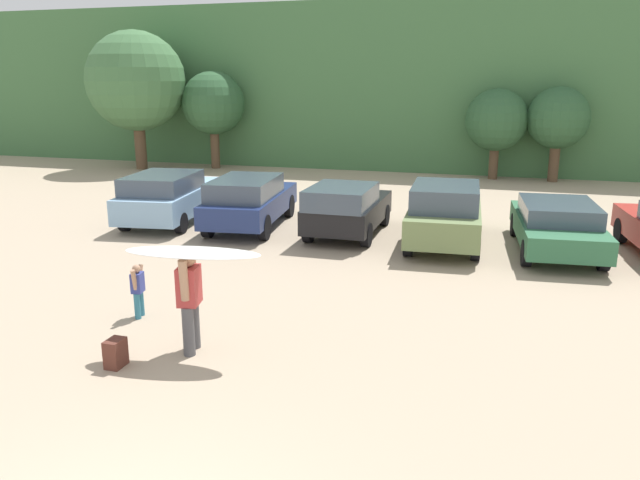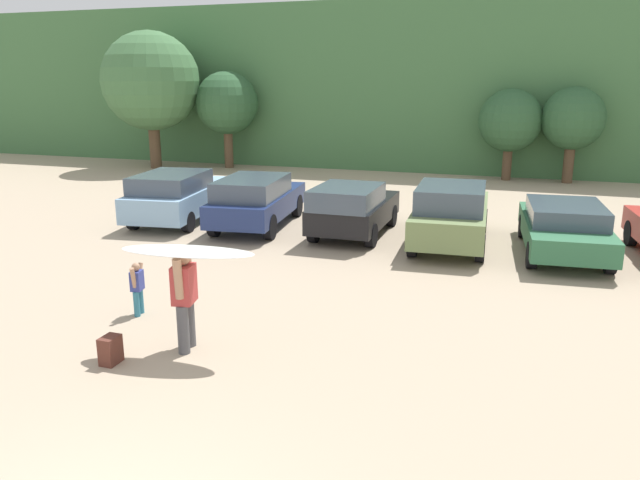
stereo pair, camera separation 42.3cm
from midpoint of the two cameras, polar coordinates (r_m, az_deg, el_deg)
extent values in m
cube|color=#427042|center=(35.50, 11.32, 13.75)|extent=(108.00, 12.00, 7.92)
cylinder|color=brown|center=(32.16, -16.58, 8.27)|extent=(0.55, 0.55, 2.22)
sphere|color=#427042|center=(32.00, -17.00, 13.84)|extent=(4.76, 4.76, 4.76)
cylinder|color=brown|center=(31.66, -10.03, 8.26)|extent=(0.44, 0.44, 1.89)
sphere|color=#2D5633|center=(31.49, -10.21, 12.33)|extent=(3.07, 3.07, 3.07)
cylinder|color=brown|center=(28.74, 15.30, 6.89)|extent=(0.40, 0.40, 1.45)
sphere|color=#2D5633|center=(28.57, 15.55, 10.62)|extent=(2.71, 2.71, 2.71)
cylinder|color=brown|center=(28.80, 20.37, 6.68)|extent=(0.43, 0.43, 1.62)
sphere|color=#2D5633|center=(28.63, 20.71, 10.49)|extent=(2.63, 2.63, 2.63)
cube|color=#84ADD1|center=(20.07, -14.04, 3.65)|extent=(2.52, 4.92, 0.75)
cube|color=#3F4C5B|center=(19.33, -14.96, 5.11)|extent=(2.08, 2.75, 0.53)
cylinder|color=black|center=(21.88, -14.49, 3.51)|extent=(0.30, 0.63, 0.61)
cylinder|color=black|center=(21.25, -10.21, 3.43)|extent=(0.30, 0.63, 0.61)
cylinder|color=black|center=(19.14, -18.15, 1.68)|extent=(0.30, 0.63, 0.61)
cylinder|color=black|center=(18.42, -13.36, 1.53)|extent=(0.30, 0.63, 0.61)
cube|color=navy|center=(18.84, -7.02, 3.29)|extent=(2.33, 4.81, 0.65)
cube|color=#3F4C5B|center=(18.21, -7.59, 4.80)|extent=(1.97, 2.86, 0.56)
cylinder|color=black|center=(20.57, -7.94, 3.31)|extent=(0.30, 0.74, 0.72)
cylinder|color=black|center=(20.13, -3.48, 3.17)|extent=(0.30, 0.74, 0.72)
cylinder|color=black|center=(17.76, -10.97, 1.36)|extent=(0.30, 0.74, 0.72)
cylinder|color=black|center=(17.24, -5.86, 1.16)|extent=(0.30, 0.74, 0.72)
cube|color=black|center=(17.83, 1.98, 2.64)|extent=(1.80, 3.91, 0.65)
cube|color=#3F4C5B|center=(16.89, 1.26, 4.04)|extent=(1.66, 2.30, 0.55)
cylinder|color=black|center=(19.32, 0.61, 2.60)|extent=(0.22, 0.65, 0.65)
cylinder|color=black|center=(18.95, 5.33, 2.30)|extent=(0.22, 0.65, 0.65)
cylinder|color=black|center=(16.92, -1.78, 0.85)|extent=(0.22, 0.65, 0.65)
cylinder|color=black|center=(16.50, 3.57, 0.46)|extent=(0.22, 0.65, 0.65)
cube|color=#6B7F4C|center=(17.11, 10.76, 2.08)|extent=(2.10, 4.82, 0.73)
cube|color=#3F4C5B|center=(16.48, 10.78, 3.97)|extent=(1.82, 2.50, 0.61)
cylinder|color=black|center=(18.76, 8.44, 2.14)|extent=(0.26, 0.70, 0.69)
cylinder|color=black|center=(18.70, 13.50, 1.85)|extent=(0.26, 0.70, 0.69)
cylinder|color=black|center=(15.74, 7.38, -0.25)|extent=(0.26, 0.70, 0.69)
cylinder|color=black|center=(15.66, 13.42, -0.61)|extent=(0.26, 0.70, 0.69)
cube|color=#2D6642|center=(17.01, 20.28, 0.96)|extent=(2.27, 4.72, 0.56)
cube|color=#3F4C5B|center=(16.79, 20.48, 2.54)|extent=(1.95, 2.61, 0.44)
cylinder|color=black|center=(18.43, 16.93, 1.35)|extent=(0.27, 0.66, 0.64)
cylinder|color=black|center=(18.66, 22.20, 1.06)|extent=(0.27, 0.66, 0.64)
cylinder|color=black|center=(15.51, 17.78, -1.16)|extent=(0.27, 0.66, 0.64)
cylinder|color=black|center=(15.78, 24.01, -1.47)|extent=(0.27, 0.66, 0.64)
cylinder|color=black|center=(18.69, 25.43, 0.79)|extent=(0.29, 0.70, 0.68)
cylinder|color=#4C4C51|center=(10.35, -13.19, -8.20)|extent=(0.19, 0.19, 0.83)
cylinder|color=#4C4C51|center=(10.61, -12.69, -7.60)|extent=(0.19, 0.19, 0.83)
cube|color=#B23838|center=(10.22, -13.17, -4.12)|extent=(0.39, 0.47, 0.63)
sphere|color=tan|center=(10.09, -13.32, -1.71)|extent=(0.26, 0.26, 0.26)
cylinder|color=tan|center=(9.97, -13.64, -3.64)|extent=(0.18, 0.22, 0.68)
cylinder|color=tan|center=(10.38, -12.82, -2.85)|extent=(0.17, 0.21, 0.68)
cylinder|color=teal|center=(12.15, -17.45, -5.85)|extent=(0.12, 0.12, 0.49)
cylinder|color=teal|center=(12.31, -17.14, -5.57)|extent=(0.12, 0.12, 0.49)
cube|color=#333D8C|center=(12.09, -17.45, -3.77)|extent=(0.23, 0.28, 0.38)
sphere|color=tan|center=(12.01, -17.55, -2.55)|extent=(0.16, 0.16, 0.16)
cylinder|color=tan|center=(11.94, -17.74, -3.52)|extent=(0.12, 0.18, 0.41)
cylinder|color=tan|center=(12.18, -17.24, -3.12)|extent=(0.13, 0.27, 0.40)
ellipsoid|color=white|center=(9.99, -12.89, -1.14)|extent=(2.30, 0.91, 0.10)
cube|color=#592D23|center=(10.35, -19.47, -9.81)|extent=(0.24, 0.34, 0.45)
camera|label=1|loc=(0.21, -90.96, -0.25)|focal=34.70mm
camera|label=2|loc=(0.21, 89.04, 0.25)|focal=34.70mm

